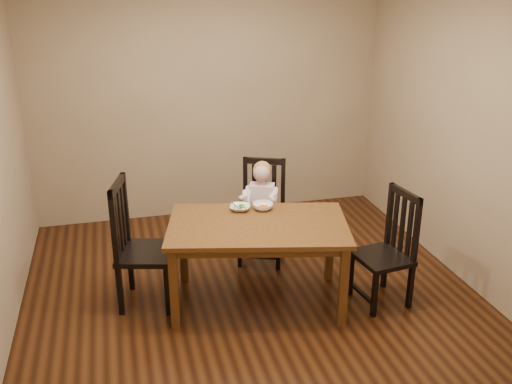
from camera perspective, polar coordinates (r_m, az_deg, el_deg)
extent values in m
cube|color=#41210D|center=(5.24, -0.49, -10.16)|extent=(4.00, 4.00, 0.01)
cube|color=#90785B|center=(6.58, -4.77, 9.05)|extent=(4.00, 0.01, 2.70)
cube|color=#90785B|center=(2.92, 8.99, -7.18)|extent=(4.00, 0.01, 2.70)
cube|color=#90785B|center=(5.50, 20.25, 5.37)|extent=(0.01, 4.00, 2.70)
cube|color=#462510|center=(4.80, 0.19, -3.37)|extent=(1.67, 1.22, 0.04)
cube|color=#462510|center=(4.83, 0.19, -4.02)|extent=(1.52, 1.07, 0.08)
cube|color=#462510|center=(4.67, -8.18, -9.56)|extent=(0.08, 0.08, 0.71)
cube|color=#462510|center=(4.70, 8.74, -9.35)|extent=(0.08, 0.08, 0.71)
cube|color=#462510|center=(5.33, -7.28, -5.39)|extent=(0.08, 0.08, 0.71)
cube|color=#462510|center=(5.36, 7.40, -5.23)|extent=(0.08, 0.08, 0.71)
cube|color=black|center=(5.63, 0.56, -2.86)|extent=(0.57, 0.56, 0.04)
cube|color=black|center=(5.87, 2.63, -4.26)|extent=(0.05, 0.05, 0.41)
cube|color=black|center=(5.92, -1.03, -4.04)|extent=(0.05, 0.05, 0.41)
cube|color=black|center=(5.55, 2.25, -5.84)|extent=(0.05, 0.05, 0.41)
cube|color=black|center=(5.60, -1.63, -5.59)|extent=(0.05, 0.05, 0.41)
cube|color=black|center=(5.66, 2.72, 0.58)|extent=(0.05, 0.05, 0.57)
cube|color=black|center=(5.71, -1.07, 0.77)|extent=(0.05, 0.05, 0.57)
cube|color=black|center=(5.60, 0.83, 3.12)|extent=(0.40, 0.19, 0.06)
cube|color=black|center=(5.68, 1.82, 0.34)|extent=(0.05, 0.04, 0.49)
cube|color=black|center=(5.69, 0.82, 0.39)|extent=(0.05, 0.04, 0.49)
cube|color=black|center=(5.71, -0.18, 0.44)|extent=(0.05, 0.04, 0.49)
cube|color=black|center=(5.00, -10.91, -6.01)|extent=(0.57, 0.59, 0.04)
cube|color=black|center=(5.33, -12.42, -7.31)|extent=(0.05, 0.05, 0.45)
cube|color=black|center=(4.98, -13.43, -9.60)|extent=(0.05, 0.05, 0.45)
cube|color=black|center=(5.26, -8.16, -7.42)|extent=(0.05, 0.05, 0.45)
cube|color=black|center=(4.90, -8.85, -9.77)|extent=(0.05, 0.05, 0.45)
cube|color=black|center=(5.08, -12.93, -1.50)|extent=(0.05, 0.05, 0.63)
cube|color=black|center=(4.71, -14.03, -3.46)|extent=(0.05, 0.05, 0.63)
cube|color=black|center=(4.79, -13.74, 0.64)|extent=(0.16, 0.46, 0.07)
cube|color=black|center=(5.01, -13.15, -2.28)|extent=(0.03, 0.05, 0.54)
cube|color=black|center=(4.91, -13.43, -2.80)|extent=(0.03, 0.05, 0.54)
cube|color=black|center=(4.81, -13.72, -3.33)|extent=(0.03, 0.05, 0.54)
cube|color=black|center=(5.05, 12.48, -6.41)|extent=(0.48, 0.50, 0.04)
cube|color=black|center=(5.12, 15.18, -9.13)|extent=(0.05, 0.05, 0.41)
cube|color=black|center=(5.38, 12.75, -7.32)|extent=(0.05, 0.05, 0.41)
cube|color=black|center=(4.93, 11.77, -10.08)|extent=(0.05, 0.05, 0.41)
cube|color=black|center=(5.20, 9.44, -8.13)|extent=(0.05, 0.05, 0.41)
cube|color=black|center=(4.88, 15.77, -3.73)|extent=(0.05, 0.05, 0.57)
cube|color=black|center=(5.15, 13.22, -2.12)|extent=(0.05, 0.05, 0.57)
cube|color=black|center=(4.92, 14.73, -0.19)|extent=(0.09, 0.42, 0.06)
cube|color=black|center=(4.96, 15.10, -3.65)|extent=(0.03, 0.05, 0.49)
cube|color=black|center=(5.03, 14.43, -3.22)|extent=(0.03, 0.05, 0.49)
cube|color=black|center=(5.10, 13.77, -2.79)|extent=(0.03, 0.05, 0.49)
imported|color=white|center=(5.05, -1.60, -1.58)|extent=(0.23, 0.23, 0.04)
imported|color=white|center=(5.06, 0.70, -1.44)|extent=(0.23, 0.23, 0.06)
cube|color=silver|center=(5.02, -2.06, -1.38)|extent=(0.07, 0.11, 0.05)
cube|color=silver|center=(5.03, -2.06, -1.55)|extent=(0.04, 0.04, 0.01)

